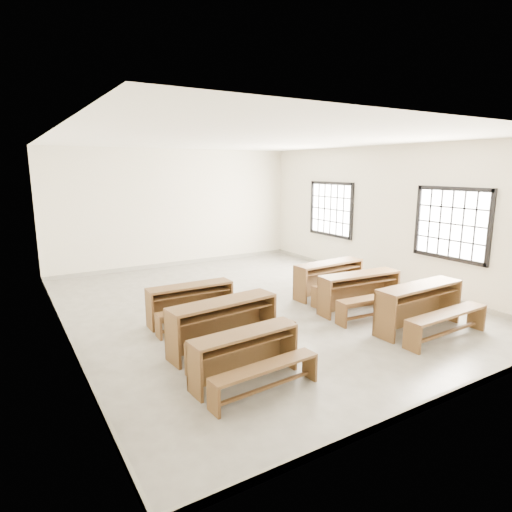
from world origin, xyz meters
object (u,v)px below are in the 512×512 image
desk_set_0 (247,354)px  desk_set_4 (361,290)px  desk_set_3 (422,304)px  desk_set_5 (330,277)px  desk_set_1 (225,322)px  desk_set_2 (192,301)px

desk_set_0 → desk_set_4: 3.45m
desk_set_3 → desk_set_5: size_ratio=1.05×
desk_set_0 → desk_set_1: size_ratio=0.85×
desk_set_0 → desk_set_3: desk_set_3 is taller
desk_set_3 → desk_set_5: desk_set_3 is taller
desk_set_4 → desk_set_1: bearing=-170.5°
desk_set_0 → desk_set_2: 2.38m
desk_set_4 → desk_set_5: desk_set_4 is taller
desk_set_0 → desk_set_1: 1.01m
desk_set_0 → desk_set_2: (0.25, 2.36, 0.01)m
desk_set_3 → desk_set_4: (-0.18, 1.22, -0.02)m
desk_set_1 → desk_set_5: (3.19, 1.33, -0.02)m
desk_set_1 → desk_set_5: 3.46m
desk_set_5 → desk_set_4: bearing=-102.7°
desk_set_2 → desk_set_3: 3.92m
desk_set_0 → desk_set_5: (3.39, 2.31, 0.05)m
desk_set_3 → desk_set_0: bearing=178.7°
desk_set_2 → desk_set_4: 3.17m
desk_set_1 → desk_set_4: 3.02m
desk_set_0 → desk_set_3: bearing=-3.6°
desk_set_0 → desk_set_3: size_ratio=0.86×
desk_set_2 → desk_set_1: bearing=-90.8°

